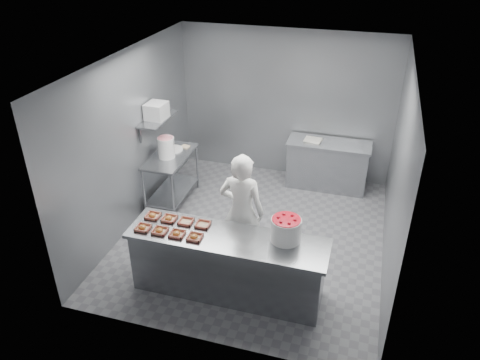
# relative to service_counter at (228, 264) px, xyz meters

# --- Properties ---
(floor) EXTENTS (4.50, 4.50, 0.00)m
(floor) POSITION_rel_service_counter_xyz_m (0.00, 1.35, -0.45)
(floor) COLOR #4C4C51
(floor) RESTS_ON ground
(ceiling) EXTENTS (4.50, 4.50, 0.00)m
(ceiling) POSITION_rel_service_counter_xyz_m (0.00, 1.35, 2.35)
(ceiling) COLOR white
(ceiling) RESTS_ON wall_back
(wall_back) EXTENTS (4.00, 0.04, 2.80)m
(wall_back) POSITION_rel_service_counter_xyz_m (0.00, 3.60, 0.95)
(wall_back) COLOR slate
(wall_back) RESTS_ON ground
(wall_left) EXTENTS (0.04, 4.50, 2.80)m
(wall_left) POSITION_rel_service_counter_xyz_m (-2.00, 1.35, 0.95)
(wall_left) COLOR slate
(wall_left) RESTS_ON ground
(wall_right) EXTENTS (0.04, 4.50, 2.80)m
(wall_right) POSITION_rel_service_counter_xyz_m (2.00, 1.35, 0.95)
(wall_right) COLOR slate
(wall_right) RESTS_ON ground
(service_counter) EXTENTS (2.60, 0.70, 0.90)m
(service_counter) POSITION_rel_service_counter_xyz_m (0.00, 0.00, 0.00)
(service_counter) COLOR slate
(service_counter) RESTS_ON ground
(prep_table) EXTENTS (0.60, 1.20, 0.90)m
(prep_table) POSITION_rel_service_counter_xyz_m (-1.65, 1.95, 0.14)
(prep_table) COLOR slate
(prep_table) RESTS_ON ground
(back_counter) EXTENTS (1.50, 0.60, 0.90)m
(back_counter) POSITION_rel_service_counter_xyz_m (0.90, 3.25, -0.00)
(back_counter) COLOR slate
(back_counter) RESTS_ON ground
(wall_shelf) EXTENTS (0.35, 0.90, 0.03)m
(wall_shelf) POSITION_rel_service_counter_xyz_m (-1.82, 1.95, 1.10)
(wall_shelf) COLOR slate
(wall_shelf) RESTS_ON wall_left
(tray_0) EXTENTS (0.19, 0.18, 0.06)m
(tray_0) POSITION_rel_service_counter_xyz_m (-1.11, -0.15, 0.47)
(tray_0) COLOR tan
(tray_0) RESTS_ON service_counter
(tray_1) EXTENTS (0.19, 0.18, 0.06)m
(tray_1) POSITION_rel_service_counter_xyz_m (-0.87, -0.15, 0.47)
(tray_1) COLOR tan
(tray_1) RESTS_ON service_counter
(tray_2) EXTENTS (0.19, 0.18, 0.06)m
(tray_2) POSITION_rel_service_counter_xyz_m (-0.63, -0.15, 0.47)
(tray_2) COLOR tan
(tray_2) RESTS_ON service_counter
(tray_3) EXTENTS (0.19, 0.18, 0.06)m
(tray_3) POSITION_rel_service_counter_xyz_m (-0.39, -0.15, 0.47)
(tray_3) COLOR tan
(tray_3) RESTS_ON service_counter
(tray_4) EXTENTS (0.19, 0.18, 0.06)m
(tray_4) POSITION_rel_service_counter_xyz_m (-1.11, 0.15, 0.47)
(tray_4) COLOR tan
(tray_4) RESTS_ON service_counter
(tray_5) EXTENTS (0.19, 0.18, 0.06)m
(tray_5) POSITION_rel_service_counter_xyz_m (-0.87, 0.15, 0.47)
(tray_5) COLOR tan
(tray_5) RESTS_ON service_counter
(tray_6) EXTENTS (0.19, 0.18, 0.04)m
(tray_6) POSITION_rel_service_counter_xyz_m (-0.62, 0.15, 0.47)
(tray_6) COLOR tan
(tray_6) RESTS_ON service_counter
(tray_7) EXTENTS (0.19, 0.18, 0.04)m
(tray_7) POSITION_rel_service_counter_xyz_m (-0.38, 0.15, 0.47)
(tray_7) COLOR tan
(tray_7) RESTS_ON service_counter
(worker) EXTENTS (0.66, 0.44, 1.76)m
(worker) POSITION_rel_service_counter_xyz_m (0.01, 0.64, 0.43)
(worker) COLOR white
(worker) RESTS_ON ground
(strawberry_tub) EXTENTS (0.38, 0.38, 0.32)m
(strawberry_tub) POSITION_rel_service_counter_xyz_m (0.72, 0.15, 0.61)
(strawberry_tub) COLOR silver
(strawberry_tub) RESTS_ON service_counter
(glaze_bucket) EXTENTS (0.30, 0.28, 0.43)m
(glaze_bucket) POSITION_rel_service_counter_xyz_m (-1.68, 1.88, 0.64)
(glaze_bucket) COLOR silver
(glaze_bucket) RESTS_ON prep_table
(bucket_lid) EXTENTS (0.43, 0.43, 0.03)m
(bucket_lid) POSITION_rel_service_counter_xyz_m (-1.69, 2.17, 0.46)
(bucket_lid) COLOR silver
(bucket_lid) RESTS_ON prep_table
(rag) EXTENTS (0.16, 0.14, 0.02)m
(rag) POSITION_rel_service_counter_xyz_m (-1.53, 2.34, 0.46)
(rag) COLOR #CCB28C
(rag) RESTS_ON prep_table
(appliance) EXTENTS (0.32, 0.36, 0.26)m
(appliance) POSITION_rel_service_counter_xyz_m (-1.82, 1.93, 1.24)
(appliance) COLOR gray
(appliance) RESTS_ON wall_shelf
(paper_stack) EXTENTS (0.33, 0.26, 0.04)m
(paper_stack) POSITION_rel_service_counter_xyz_m (0.60, 3.25, 0.46)
(paper_stack) COLOR silver
(paper_stack) RESTS_ON back_counter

